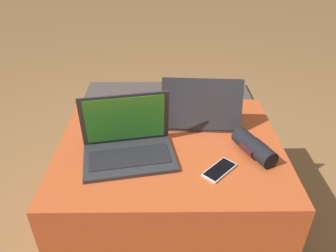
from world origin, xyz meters
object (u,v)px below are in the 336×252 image
object	(u,v)px
laptop_far	(201,113)
wrist_brace	(254,147)
laptop_near	(128,144)
backpack	(138,133)
cell_phone	(220,170)

from	to	relation	value
laptop_far	wrist_brace	xyz separation A→B (m)	(0.20, -0.26, -0.01)
laptop_far	laptop_near	bearing A→B (deg)	42.01
laptop_near	backpack	bearing A→B (deg)	81.36
laptop_near	laptop_far	xyz separation A→B (m)	(0.32, 0.25, -0.00)
laptop_far	wrist_brace	distance (m)	0.32
laptop_near	wrist_brace	world-z (taller)	laptop_near
cell_phone	wrist_brace	xyz separation A→B (m)	(0.15, 0.11, 0.03)
laptop_near	cell_phone	xyz separation A→B (m)	(0.36, -0.11, -0.05)
laptop_near	laptop_far	world-z (taller)	laptop_near
laptop_near	cell_phone	distance (m)	0.38
laptop_far	backpack	bearing A→B (deg)	-41.24
cell_phone	backpack	size ratio (longest dim) A/B	0.34
backpack	cell_phone	bearing A→B (deg)	111.91
laptop_near	wrist_brace	bearing A→B (deg)	-10.90
cell_phone	backpack	bearing A→B (deg)	-17.51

